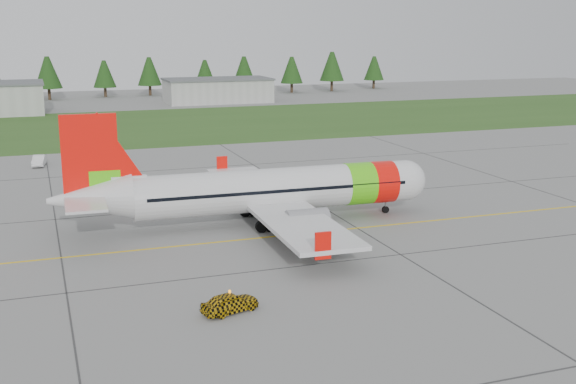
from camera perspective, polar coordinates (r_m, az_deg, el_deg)
name	(u,v)px	position (r m, az deg, el deg)	size (l,w,h in m)	color
ground	(279,269)	(53.23, -0.70, -6.07)	(320.00, 320.00, 0.00)	gray
aircraft	(268,190)	(64.65, -1.59, 0.13)	(34.48, 31.67, 10.44)	silver
follow_me_car	(230,284)	(44.96, -4.64, -7.26)	(1.49, 1.26, 3.71)	gold
service_van	(38,150)	(97.03, -19.14, 3.16)	(1.44, 1.36, 4.13)	silver
grass_strip	(131,126)	(131.80, -12.33, 5.09)	(320.00, 50.00, 0.03)	#30561E
taxi_guideline	(248,239)	(60.50, -3.15, -3.73)	(120.00, 0.25, 0.02)	gold
hangar_east	(218,91)	(171.33, -5.58, 7.94)	(24.00, 12.00, 5.20)	#A8A8A3
treeline	(100,78)	(186.77, -14.66, 8.73)	(160.00, 8.00, 10.00)	#1C3F14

